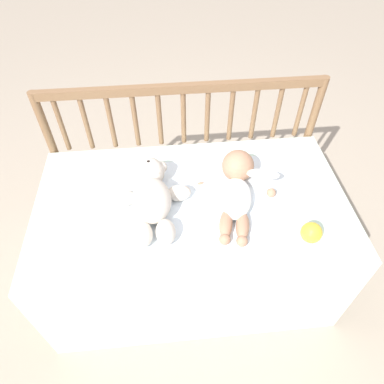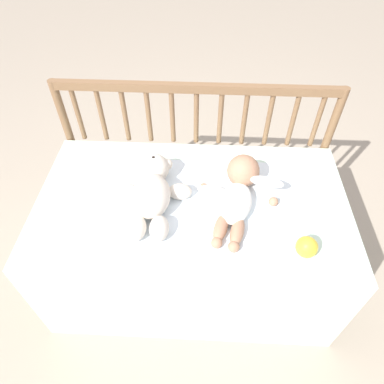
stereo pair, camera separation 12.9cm
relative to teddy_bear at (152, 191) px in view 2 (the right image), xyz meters
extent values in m
plane|color=tan|center=(0.15, 0.01, -0.59)|extent=(12.00, 12.00, 0.00)
cube|color=silver|center=(0.15, 0.01, -0.32)|extent=(1.22, 0.69, 0.54)
cylinder|color=brown|center=(-0.44, 0.37, -0.18)|extent=(0.04, 0.04, 0.83)
cylinder|color=brown|center=(0.75, 0.37, -0.18)|extent=(0.04, 0.04, 0.83)
cube|color=brown|center=(0.15, 0.37, 0.22)|extent=(1.19, 0.03, 0.04)
cylinder|color=brown|center=(-0.37, 0.37, 0.07)|extent=(0.02, 0.02, 0.26)
cylinder|color=brown|center=(-0.27, 0.37, 0.07)|extent=(0.02, 0.02, 0.26)
cylinder|color=brown|center=(-0.16, 0.37, 0.07)|extent=(0.02, 0.02, 0.26)
cylinder|color=brown|center=(-0.06, 0.37, 0.07)|extent=(0.02, 0.02, 0.26)
cylinder|color=brown|center=(0.05, 0.37, 0.07)|extent=(0.02, 0.02, 0.26)
cylinder|color=brown|center=(0.15, 0.37, 0.07)|extent=(0.02, 0.02, 0.26)
cylinder|color=brown|center=(0.26, 0.37, 0.07)|extent=(0.02, 0.02, 0.26)
cylinder|color=brown|center=(0.36, 0.37, 0.07)|extent=(0.02, 0.02, 0.26)
cylinder|color=brown|center=(0.47, 0.37, 0.07)|extent=(0.02, 0.02, 0.26)
cylinder|color=brown|center=(0.57, 0.37, 0.07)|extent=(0.02, 0.02, 0.26)
cylinder|color=brown|center=(0.68, 0.37, 0.07)|extent=(0.02, 0.02, 0.26)
cube|color=white|center=(0.17, -0.03, -0.05)|extent=(0.82, 0.53, 0.01)
ellipsoid|color=silver|center=(0.00, -0.03, 0.01)|extent=(0.15, 0.21, 0.12)
sphere|color=silver|center=(0.00, 0.12, 0.01)|extent=(0.12, 0.12, 0.12)
sphere|color=beige|center=(0.00, 0.12, 0.04)|extent=(0.05, 0.05, 0.05)
sphere|color=black|center=(0.00, 0.12, 0.06)|extent=(0.02, 0.02, 0.02)
sphere|color=silver|center=(-0.05, 0.14, 0.01)|extent=(0.05, 0.05, 0.05)
sphere|color=silver|center=(0.04, 0.14, 0.01)|extent=(0.05, 0.05, 0.05)
ellipsoid|color=silver|center=(-0.11, 0.02, -0.02)|extent=(0.09, 0.07, 0.06)
ellipsoid|color=silver|center=(0.11, 0.02, -0.02)|extent=(0.09, 0.07, 0.06)
ellipsoid|color=silver|center=(-0.04, -0.16, -0.02)|extent=(0.07, 0.11, 0.07)
ellipsoid|color=silver|center=(0.05, -0.16, -0.02)|extent=(0.07, 0.11, 0.07)
ellipsoid|color=white|center=(0.32, -0.03, -0.02)|extent=(0.16, 0.23, 0.07)
sphere|color=tan|center=(0.35, 0.12, 0.01)|extent=(0.13, 0.13, 0.13)
ellipsoid|color=white|center=(0.23, 0.04, -0.03)|extent=(0.14, 0.07, 0.04)
ellipsoid|color=white|center=(0.44, 0.05, 0.02)|extent=(0.14, 0.07, 0.04)
sphere|color=tan|center=(0.20, 0.06, -0.03)|extent=(0.04, 0.04, 0.04)
sphere|color=tan|center=(0.47, 0.00, -0.03)|extent=(0.04, 0.04, 0.04)
ellipsoid|color=tan|center=(0.26, -0.14, -0.03)|extent=(0.08, 0.14, 0.05)
ellipsoid|color=tan|center=(0.32, -0.15, -0.03)|extent=(0.08, 0.14, 0.05)
sphere|color=tan|center=(0.25, -0.20, -0.03)|extent=(0.04, 0.04, 0.04)
sphere|color=tan|center=(0.31, -0.22, -0.03)|extent=(0.04, 0.04, 0.04)
sphere|color=yellow|center=(0.55, -0.21, -0.02)|extent=(0.07, 0.07, 0.07)
camera|label=1|loc=(0.07, -0.87, 0.96)|focal=32.00mm
camera|label=2|loc=(0.20, -0.87, 0.96)|focal=32.00mm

